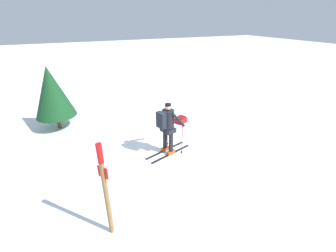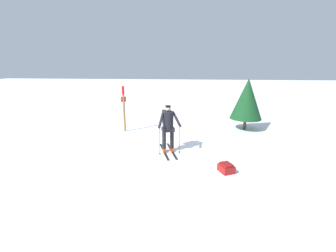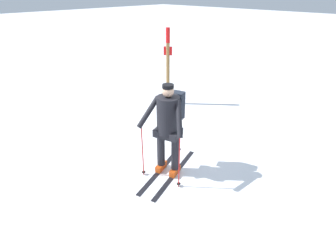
{
  "view_description": "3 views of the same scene",
  "coord_description": "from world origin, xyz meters",
  "px_view_note": "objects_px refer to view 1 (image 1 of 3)",
  "views": [
    {
      "loc": [
        5.74,
        -2.56,
        4.26
      ],
      "look_at": [
        -0.25,
        0.21,
        1.01
      ],
      "focal_mm": 24.0,
      "sensor_mm": 36.0,
      "label": 1
    },
    {
      "loc": [
        -1.0,
        8.25,
        3.27
      ],
      "look_at": [
        -0.25,
        0.21,
        1.01
      ],
      "focal_mm": 24.0,
      "sensor_mm": 36.0,
      "label": 2
    },
    {
      "loc": [
        -3.12,
        3.17,
        3.21
      ],
      "look_at": [
        -0.25,
        0.21,
        1.01
      ],
      "focal_mm": 28.0,
      "sensor_mm": 36.0,
      "label": 3
    }
  ],
  "objects_px": {
    "skier": "(167,125)",
    "dropped_backpack": "(181,120)",
    "pine_tree": "(52,92)",
    "trail_marker": "(105,185)"
  },
  "relations": [
    {
      "from": "dropped_backpack",
      "to": "trail_marker",
      "type": "height_order",
      "value": "trail_marker"
    },
    {
      "from": "trail_marker",
      "to": "skier",
      "type": "bearing_deg",
      "value": 134.34
    },
    {
      "from": "skier",
      "to": "trail_marker",
      "type": "xyz_separation_m",
      "value": [
        2.37,
        -2.43,
        0.25
      ]
    },
    {
      "from": "skier",
      "to": "dropped_backpack",
      "type": "relative_size",
      "value": 3.11
    },
    {
      "from": "skier",
      "to": "pine_tree",
      "type": "relative_size",
      "value": 0.69
    },
    {
      "from": "trail_marker",
      "to": "pine_tree",
      "type": "bearing_deg",
      "value": -171.46
    },
    {
      "from": "pine_tree",
      "to": "skier",
      "type": "bearing_deg",
      "value": 42.45
    },
    {
      "from": "dropped_backpack",
      "to": "pine_tree",
      "type": "distance_m",
      "value": 5.36
    },
    {
      "from": "skier",
      "to": "dropped_backpack",
      "type": "bearing_deg",
      "value": 141.81
    },
    {
      "from": "skier",
      "to": "trail_marker",
      "type": "height_order",
      "value": "trail_marker"
    }
  ]
}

